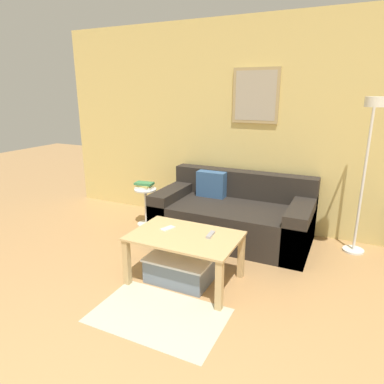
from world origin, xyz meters
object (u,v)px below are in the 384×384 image
(remote_control, at_px, (211,235))
(cell_phone, at_px, (168,228))
(storage_bin, at_px, (180,268))
(floor_lamp, at_px, (369,150))
(coffee_table, at_px, (185,243))
(book_stack, at_px, (144,185))
(couch, at_px, (233,216))
(side_table, at_px, (146,203))

(remote_control, relative_size, cell_phone, 1.07)
(storage_bin, xyz_separation_m, floor_lamp, (1.45, 1.19, 1.04))
(coffee_table, xyz_separation_m, book_stack, (-1.11, 1.04, 0.15))
(remote_control, height_order, cell_phone, remote_control)
(coffee_table, relative_size, storage_bin, 1.62)
(couch, distance_m, book_stack, 1.21)
(side_table, bearing_deg, book_stack, 147.88)
(book_stack, bearing_deg, side_table, -32.12)
(storage_bin, height_order, cell_phone, cell_phone)
(couch, relative_size, storage_bin, 2.99)
(side_table, xyz_separation_m, remote_control, (1.31, -0.94, 0.18))
(couch, bearing_deg, book_stack, -175.25)
(floor_lamp, relative_size, side_table, 3.38)
(book_stack, distance_m, remote_control, 1.63)
(storage_bin, relative_size, book_stack, 2.42)
(side_table, height_order, cell_phone, side_table)
(couch, distance_m, remote_control, 1.08)
(coffee_table, bearing_deg, side_table, 136.66)
(floor_lamp, distance_m, book_stack, 2.60)
(coffee_table, relative_size, book_stack, 3.92)
(coffee_table, distance_m, remote_control, 0.25)
(remote_control, bearing_deg, book_stack, 140.14)
(floor_lamp, bearing_deg, coffee_table, -140.28)
(book_stack, distance_m, cell_phone, 1.33)
(book_stack, bearing_deg, storage_bin, -44.90)
(coffee_table, height_order, remote_control, remote_control)
(storage_bin, bearing_deg, coffee_table, 23.75)
(couch, distance_m, cell_phone, 1.13)
(coffee_table, bearing_deg, book_stack, 136.80)
(storage_bin, relative_size, cell_phone, 4.28)
(floor_lamp, xyz_separation_m, book_stack, (-2.52, -0.13, -0.63))
(floor_lamp, height_order, book_stack, floor_lamp)
(floor_lamp, distance_m, remote_control, 1.76)
(floor_lamp, height_order, remote_control, floor_lamp)
(side_table, height_order, book_stack, book_stack)
(floor_lamp, xyz_separation_m, cell_phone, (-1.62, -1.11, -0.70))
(side_table, bearing_deg, storage_bin, -45.07)
(coffee_table, height_order, side_table, side_table)
(coffee_table, relative_size, cell_phone, 6.94)
(coffee_table, height_order, storage_bin, coffee_table)
(couch, height_order, coffee_table, couch)
(storage_bin, bearing_deg, cell_phone, 154.12)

